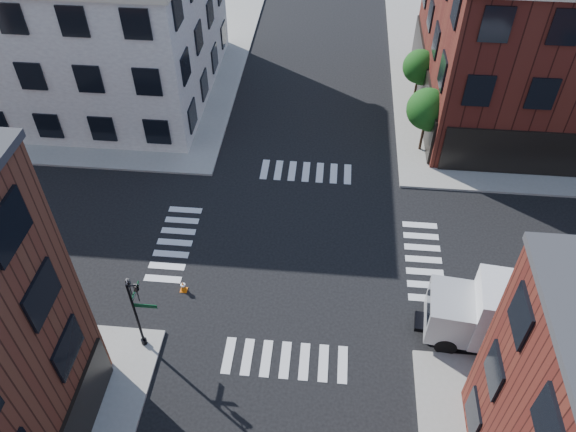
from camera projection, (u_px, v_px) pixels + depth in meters
The scene contains 8 objects.
ground at pixel (297, 251), 31.43m from camera, with size 120.00×120.00×0.00m, color black.
sidewalk_nw at pixel (72, 53), 47.85m from camera, with size 30.00×30.00×0.15m, color gray.
building_nw at pixel (53, 18), 40.37m from camera, with size 22.00×16.00×11.00m, color #B8B2A8.
tree_near at pixel (428, 111), 35.89m from camera, with size 2.69×2.69×4.49m.
tree_far at pixel (420, 68), 40.40m from camera, with size 2.43×2.43×4.07m.
signal_pole at pixel (137, 307), 25.11m from camera, with size 1.29×1.24×4.60m.
box_truck at pixel (524, 319), 25.70m from camera, with size 8.67×3.40×3.84m.
traffic_cone at pixel (183, 286), 29.19m from camera, with size 0.37×0.37×0.67m.
Camera 1 is at (1.46, -21.25, 23.21)m, focal length 35.00 mm.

